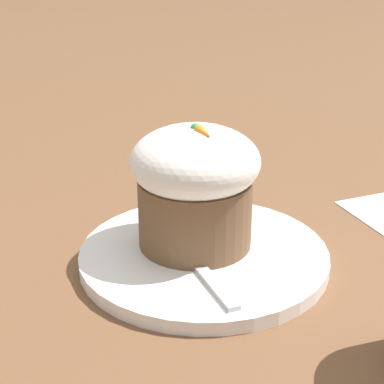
# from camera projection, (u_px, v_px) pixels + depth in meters

# --- Properties ---
(ground_plane) EXTENTS (4.00, 4.00, 0.00)m
(ground_plane) POSITION_uv_depth(u_px,v_px,m) (204.00, 262.00, 0.54)
(ground_plane) COLOR brown
(dessert_plate) EXTENTS (0.21, 0.21, 0.01)m
(dessert_plate) POSITION_uv_depth(u_px,v_px,m) (204.00, 256.00, 0.54)
(dessert_plate) COLOR white
(dessert_plate) RESTS_ON ground_plane
(carrot_cake) EXTENTS (0.11, 0.11, 0.11)m
(carrot_cake) POSITION_uv_depth(u_px,v_px,m) (192.00, 185.00, 0.53)
(carrot_cake) COLOR brown
(carrot_cake) RESTS_ON dessert_plate
(spoon) EXTENTS (0.11, 0.04, 0.01)m
(spoon) POSITION_uv_depth(u_px,v_px,m) (195.00, 260.00, 0.52)
(spoon) COLOR #B7B7BC
(spoon) RESTS_ON dessert_plate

